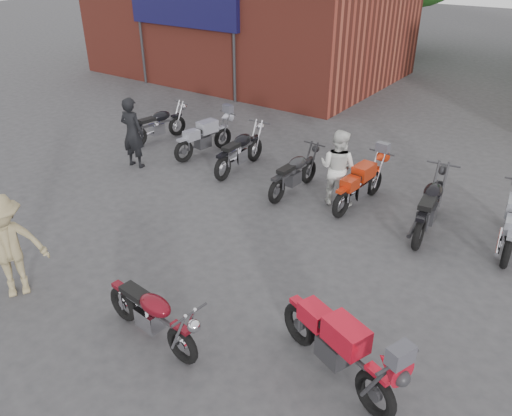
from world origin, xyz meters
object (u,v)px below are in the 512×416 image
Objects in this scene: helmet at (147,318)px; person_light at (338,168)px; row_bike_4 at (360,182)px; person_dark at (132,133)px; sportbike at (338,343)px; vintage_motorcycle at (151,312)px; row_bike_0 at (158,123)px; row_bike_2 at (240,149)px; row_bike_1 at (205,135)px; row_bike_3 at (295,171)px; person_tan at (7,247)px; row_bike_5 at (430,203)px.

person_light is at bearing 84.52° from helmet.
person_light is 0.59m from row_bike_4.
helmet is at bearing 131.76° from person_dark.
vintage_motorcycle is at bearing -138.62° from sportbike.
person_light is at bearing -85.11° from row_bike_0.
helmet is 0.12× the size of row_bike_0.
row_bike_2 is at bearing 158.65° from sportbike.
person_light is at bearing -87.71° from row_bike_1.
vintage_motorcycle reaches higher than row_bike_3.
row_bike_3 reaches higher than helmet.
person_tan reaches higher than row_bike_0.
vintage_motorcycle is 0.88× the size of row_bike_5.
row_bike_1 is at bearing 43.49° from person_tan.
vintage_motorcycle is 5.70m from row_bike_4.
person_tan is (-2.68, -0.50, 0.37)m from vintage_motorcycle.
person_dark is (-4.69, 4.12, 0.80)m from helmet.
person_tan is at bearing 109.20° from person_dark.
row_bike_1 is at bearing -128.01° from person_dark.
person_dark is 4.31m from row_bike_3.
sportbike is 9.76m from row_bike_0.
vintage_motorcycle is 1.09× the size of person_light.
person_light is 0.89× the size of row_bike_4.
person_dark is at bearing -144.64° from row_bike_0.
row_bike_0 is at bearing -4.92° from person_light.
row_bike_4 is (3.29, -0.02, -0.02)m from row_bike_2.
person_dark is 0.94× the size of row_bike_4.
row_bike_4 reaches higher than helmet.
row_bike_2 is 1.81m from row_bike_3.
sportbike is at bearing 148.79° from person_dark.
row_bike_4 reaches higher than vintage_motorcycle.
person_dark reaches higher than row_bike_3.
sportbike is 5.38m from person_tan.
sportbike is 1.08× the size of row_bike_4.
person_dark is at bearing 117.23° from row_bike_2.
row_bike_1 is at bearing 82.34° from row_bike_3.
row_bike_5 is at bearing -95.35° from row_bike_2.
person_tan is 6.17m from row_bike_3.
person_tan is at bearing -143.41° from sportbike.
row_bike_4 is (5.67, 1.35, -0.35)m from person_dark.
person_light is (-2.35, 4.55, 0.25)m from sportbike.
row_bike_0 is 1.78m from row_bike_1.
row_bike_4 is (0.97, 5.47, 0.45)m from helmet.
helmet is 0.11× the size of row_bike_5.
person_dark is at bearing 138.73° from helmet.
row_bike_5 is (2.22, 5.46, 0.08)m from vintage_motorcycle.
row_bike_1 is at bearing 92.15° from row_bike_4.
sportbike is at bearing -118.64° from row_bike_1.
row_bike_0 is 1.03× the size of row_bike_3.
person_light reaches higher than row_bike_3.
person_tan is 6.60m from row_bike_1.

